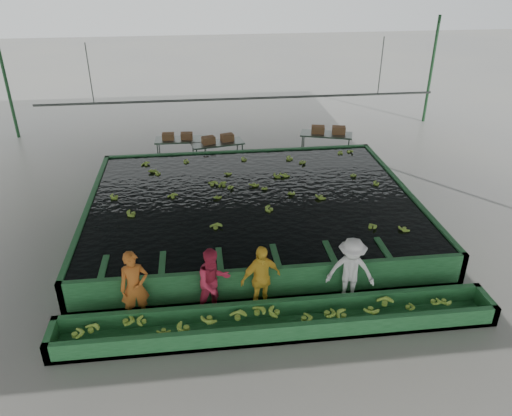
{
  "coord_description": "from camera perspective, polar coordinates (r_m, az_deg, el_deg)",
  "views": [
    {
      "loc": [
        -1.57,
        -12.22,
        7.71
      ],
      "look_at": [
        0.0,
        0.5,
        1.0
      ],
      "focal_mm": 35.0,
      "sensor_mm": 36.0,
      "label": 1
    }
  ],
  "objects": [
    {
      "name": "ground",
      "position": [
        14.53,
        0.24,
        -4.4
      ],
      "size": [
        80.0,
        80.0,
        0.0
      ],
      "primitive_type": "plane",
      "color": "gray",
      "rests_on": "ground"
    },
    {
      "name": "shed_roof",
      "position": [
        12.62,
        0.29,
        15.23
      ],
      "size": [
        20.0,
        22.0,
        0.04
      ],
      "primitive_type": "cube",
      "color": "gray",
      "rests_on": "shed_posts"
    },
    {
      "name": "shed_posts",
      "position": [
        13.38,
        0.26,
        4.71
      ],
      "size": [
        20.0,
        22.0,
        5.0
      ],
      "primitive_type": null,
      "color": "#204B28",
      "rests_on": "ground"
    },
    {
      "name": "flotation_tank",
      "position": [
        15.6,
        -0.45,
        -0.1
      ],
      "size": [
        10.0,
        8.0,
        0.9
      ],
      "primitive_type": null,
      "color": "#266734",
      "rests_on": "ground"
    },
    {
      "name": "tank_water",
      "position": [
        15.42,
        -0.46,
        1.22
      ],
      "size": [
        9.7,
        7.7,
        0.0
      ],
      "primitive_type": "cube",
      "color": "black",
      "rests_on": "flotation_tank"
    },
    {
      "name": "sorting_trough",
      "position": [
        11.51,
        2.57,
        -12.81
      ],
      "size": [
        10.0,
        1.0,
        0.5
      ],
      "primitive_type": null,
      "color": "#266734",
      "rests_on": "ground"
    },
    {
      "name": "cableway_rail",
      "position": [
        17.92,
        -1.81,
        12.38
      ],
      "size": [
        0.08,
        0.08,
        14.0
      ],
      "primitive_type": "cylinder",
      "color": "#59605B",
      "rests_on": "shed_roof"
    },
    {
      "name": "rail_hanger_left",
      "position": [
        17.95,
        -18.49,
        14.34
      ],
      "size": [
        0.04,
        0.04,
        2.0
      ],
      "primitive_type": "cylinder",
      "color": "#59605B",
      "rests_on": "shed_roof"
    },
    {
      "name": "rail_hanger_right",
      "position": [
        18.8,
        14.09,
        15.46
      ],
      "size": [
        0.04,
        0.04,
        2.0
      ],
      "primitive_type": "cylinder",
      "color": "#59605B",
      "rests_on": "shed_roof"
    },
    {
      "name": "worker_a",
      "position": [
        11.73,
        -13.71,
        -8.76
      ],
      "size": [
        0.74,
        0.57,
        1.8
      ],
      "primitive_type": "imported",
      "rotation": [
        0.0,
        0.0,
        0.24
      ],
      "color": "#BA6020",
      "rests_on": "ground"
    },
    {
      "name": "worker_b",
      "position": [
        11.64,
        -4.89,
        -8.46
      ],
      "size": [
        1.04,
        0.94,
        1.74
      ],
      "primitive_type": "imported",
      "rotation": [
        0.0,
        0.0,
        0.4
      ],
      "color": "#C32744",
      "rests_on": "ground"
    },
    {
      "name": "worker_c",
      "position": [
        11.71,
        0.54,
        -8.1
      ],
      "size": [
        1.11,
        0.75,
        1.74
      ],
      "primitive_type": "imported",
      "rotation": [
        0.0,
        0.0,
        0.35
      ],
      "color": "yellow",
      "rests_on": "ground"
    },
    {
      "name": "worker_d",
      "position": [
        12.12,
        10.77,
        -7.16
      ],
      "size": [
        1.27,
        0.92,
        1.78
      ],
      "primitive_type": "imported",
      "rotation": [
        0.0,
        0.0,
        -0.24
      ],
      "color": "silver",
      "rests_on": "ground"
    },
    {
      "name": "packing_table_left",
      "position": [
        20.43,
        -8.45,
        6.57
      ],
      "size": [
        2.09,
        0.87,
        0.94
      ],
      "primitive_type": null,
      "rotation": [
        0.0,
        0.0,
        -0.02
      ],
      "color": "#59605B",
      "rests_on": "ground"
    },
    {
      "name": "packing_table_mid",
      "position": [
        19.95,
        -4.39,
        6.24
      ],
      "size": [
        2.15,
        1.19,
        0.92
      ],
      "primitive_type": null,
      "rotation": [
        0.0,
        0.0,
        0.19
      ],
      "color": "#59605B",
      "rests_on": "ground"
    },
    {
      "name": "packing_table_right",
      "position": [
        20.99,
        7.96,
        7.2
      ],
      "size": [
        2.24,
        1.43,
        0.95
      ],
      "primitive_type": null,
      "rotation": [
        0.0,
        0.0,
        -0.31
      ],
      "color": "#59605B",
      "rests_on": "ground"
    },
    {
      "name": "box_stack_left",
      "position": [
        20.26,
        -8.95,
        7.78
      ],
      "size": [
        1.2,
        0.39,
        0.26
      ],
      "primitive_type": null,
      "rotation": [
        0.0,
        0.0,
        -0.05
      ],
      "color": "brown",
      "rests_on": "packing_table_left"
    },
    {
      "name": "box_stack_mid",
      "position": [
        19.81,
        -4.36,
        7.52
      ],
      "size": [
        1.31,
        0.68,
        0.27
      ],
      "primitive_type": null,
      "rotation": [
        0.0,
        0.0,
        0.28
      ],
      "color": "brown",
      "rests_on": "packing_table_mid"
    },
    {
      "name": "box_stack_right",
      "position": [
        20.88,
        8.24,
        8.46
      ],
      "size": [
        1.42,
        0.67,
        0.3
      ],
      "primitive_type": null,
      "rotation": [
        0.0,
        0.0,
        -0.22
      ],
      "color": "brown",
      "rests_on": "packing_table_right"
    },
    {
      "name": "floating_bananas",
      "position": [
        16.13,
        -0.79,
        2.47
      ],
      "size": [
        8.11,
        5.53,
        0.11
      ],
      "primitive_type": null,
      "color": "#8BB738",
      "rests_on": "tank_water"
    },
    {
      "name": "trough_bananas",
      "position": [
        11.41,
        2.59,
        -12.24
      ],
      "size": [
        9.13,
        0.61,
        0.12
      ],
      "primitive_type": null,
      "color": "#8BB738",
      "rests_on": "sorting_trough"
    }
  ]
}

